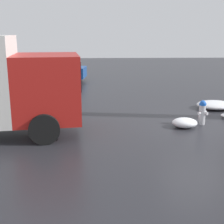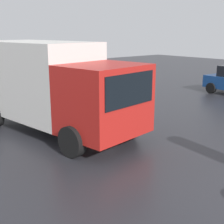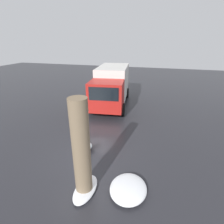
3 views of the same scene
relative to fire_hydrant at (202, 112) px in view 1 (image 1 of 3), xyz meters
name	(u,v)px [view 1 (image 1 of 3)]	position (x,y,z in m)	size (l,w,h in m)	color
ground_plane	(201,124)	(0.00, 0.00, -0.45)	(60.00, 60.00, 0.00)	#28282D
fire_hydrant	(202,112)	(0.00, 0.00, 0.00)	(0.40, 0.37, 0.87)	#B7B7BC
parked_car	(55,70)	(6.51, -10.08, 0.35)	(4.02, 2.27, 1.58)	#194793
snow_pile_by_hydrant	(215,105)	(-1.33, -2.31, -0.28)	(1.56, 1.34, 0.32)	white
snow_pile_by_tree	(185,123)	(0.70, 0.33, -0.28)	(0.86, 0.73, 0.33)	white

